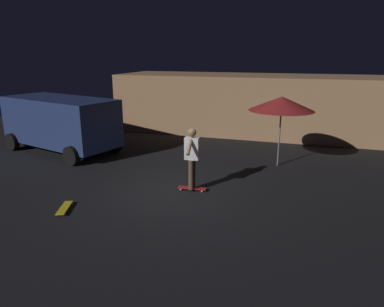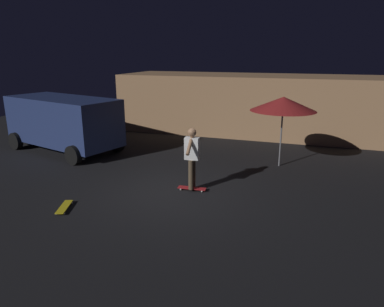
{
  "view_description": "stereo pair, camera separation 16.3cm",
  "coord_description": "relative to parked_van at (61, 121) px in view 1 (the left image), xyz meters",
  "views": [
    {
      "loc": [
        3.23,
        -8.38,
        3.65
      ],
      "look_at": [
        0.45,
        0.26,
        1.05
      ],
      "focal_mm": 33.13,
      "sensor_mm": 36.0,
      "label": 1
    },
    {
      "loc": [
        3.39,
        -8.33,
        3.65
      ],
      "look_at": [
        0.45,
        0.26,
        1.05
      ],
      "focal_mm": 33.13,
      "sensor_mm": 36.0,
      "label": 2
    }
  ],
  "objects": [
    {
      "name": "patio_umbrella",
      "position": [
        8.0,
        0.67,
        0.91
      ],
      "size": [
        2.1,
        2.1,
        2.3
      ],
      "color": "slate",
      "rests_on": "ground_plane"
    },
    {
      "name": "skateboard_spare",
      "position": [
        3.42,
        -4.49,
        -1.11
      ],
      "size": [
        0.46,
        0.8,
        0.07
      ],
      "color": "gold",
      "rests_on": "ground_plane"
    },
    {
      "name": "low_building",
      "position": [
        6.67,
        5.69,
        0.16
      ],
      "size": [
        13.21,
        3.7,
        2.65
      ],
      "color": "#AD7F56",
      "rests_on": "ground_plane"
    },
    {
      "name": "skateboard_ridden",
      "position": [
        5.95,
        -2.33,
        -1.11
      ],
      "size": [
        0.79,
        0.27,
        0.07
      ],
      "color": "#AD1E23",
      "rests_on": "ground_plane"
    },
    {
      "name": "skater",
      "position": [
        5.95,
        -2.33,
        -0.12
      ],
      "size": [
        0.4,
        0.99,
        1.67
      ],
      "color": "brown",
      "rests_on": "skateboard_ridden"
    },
    {
      "name": "ground_plane",
      "position": [
        5.49,
        -2.59,
        -1.16
      ],
      "size": [
        28.0,
        28.0,
        0.0
      ],
      "primitive_type": "plane",
      "color": "black"
    },
    {
      "name": "parked_van",
      "position": [
        0.0,
        0.0,
        0.0
      ],
      "size": [
        4.94,
        3.24,
        2.03
      ],
      "color": "navy",
      "rests_on": "ground_plane"
    }
  ]
}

